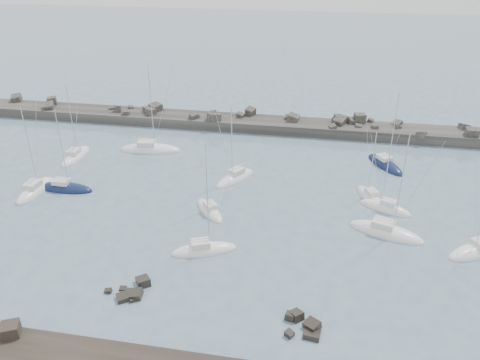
% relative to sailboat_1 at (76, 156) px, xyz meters
% --- Properties ---
extents(ground, '(400.00, 400.00, 0.00)m').
position_rel_sailboat_1_xyz_m(ground, '(24.46, -19.91, -0.13)').
color(ground, slate).
rests_on(ground, ground).
extents(rock_cluster_near, '(4.42, 4.43, 1.46)m').
position_rel_sailboat_1_xyz_m(rock_cluster_near, '(21.64, -29.39, -0.07)').
color(rock_cluster_near, black).
rests_on(rock_cluster_near, ground).
extents(rock_cluster_far, '(3.54, 3.70, 1.32)m').
position_rel_sailboat_1_xyz_m(rock_cluster_far, '(38.75, -30.99, 0.01)').
color(rock_cluster_far, black).
rests_on(rock_cluster_far, ground).
extents(breakwater, '(115.00, 7.45, 5.20)m').
position_rel_sailboat_1_xyz_m(breakwater, '(17.11, 18.11, 0.19)').
color(breakwater, '#302E2B').
rests_on(breakwater, ground).
extents(sailboat_1, '(2.55, 8.16, 12.86)m').
position_rel_sailboat_1_xyz_m(sailboat_1, '(0.00, 0.00, 0.00)').
color(sailboat_1, white).
rests_on(sailboat_1, ground).
extents(sailboat_3, '(2.85, 8.37, 13.16)m').
position_rel_sailboat_1_xyz_m(sailboat_3, '(0.06, -11.70, 0.01)').
color(sailboat_3, white).
rests_on(sailboat_3, ground).
extents(sailboat_4, '(10.53, 4.35, 16.01)m').
position_rel_sailboat_1_xyz_m(sailboat_4, '(11.01, 4.72, 0.01)').
color(sailboat_4, white).
rests_on(sailboat_4, ground).
extents(sailboat_5, '(5.62, 6.46, 10.55)m').
position_rel_sailboat_1_xyz_m(sailboat_5, '(25.42, -12.70, 0.00)').
color(sailboat_5, white).
rests_on(sailboat_5, ground).
extents(sailboat_6, '(6.04, 7.79, 12.30)m').
position_rel_sailboat_1_xyz_m(sailboat_6, '(27.00, -3.19, 0.02)').
color(sailboat_6, white).
rests_on(sailboat_6, ground).
extents(sailboat_7, '(7.80, 4.92, 11.87)m').
position_rel_sailboat_1_xyz_m(sailboat_7, '(26.85, -21.32, 0.00)').
color(sailboat_7, white).
rests_on(sailboat_7, ground).
extents(sailboat_8, '(6.36, 8.34, 12.93)m').
position_rel_sailboat_1_xyz_m(sailboat_8, '(49.22, 5.68, 0.00)').
color(sailboat_8, '#0F1B40').
rests_on(sailboat_8, ground).
extents(sailboat_9, '(7.12, 4.76, 11.04)m').
position_rel_sailboat_1_xyz_m(sailboat_9, '(48.03, -8.03, 0.01)').
color(sailboat_9, white).
rests_on(sailboat_9, ground).
extents(sailboat_10, '(4.51, 6.66, 10.29)m').
position_rel_sailboat_1_xyz_m(sailboat_10, '(46.20, -5.25, 0.00)').
color(sailboat_10, white).
rests_on(sailboat_10, ground).
extents(sailboat_11, '(8.56, 6.69, 13.29)m').
position_rel_sailboat_1_xyz_m(sailboat_11, '(57.59, -15.80, -0.00)').
color(sailboat_11, white).
rests_on(sailboat_11, ground).
extents(sailboat_13, '(9.41, 5.63, 14.18)m').
position_rel_sailboat_1_xyz_m(sailboat_13, '(47.56, -13.89, 0.01)').
color(sailboat_13, white).
rests_on(sailboat_13, ground).
extents(sailboat_14, '(8.20, 2.63, 12.89)m').
position_rel_sailboat_1_xyz_m(sailboat_14, '(3.87, -10.46, 0.00)').
color(sailboat_14, '#0F1B40').
rests_on(sailboat_14, ground).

